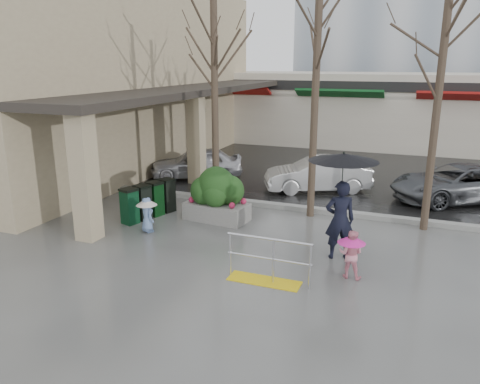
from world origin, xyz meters
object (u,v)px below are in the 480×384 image
Objects in this scene: tree_midwest at (318,39)px; car_b at (318,174)px; news_boxes at (149,200)px; car_a at (197,163)px; handrail at (267,266)px; planter at (217,195)px; child_blue at (147,211)px; tree_mideast at (443,52)px; woman at (341,194)px; child_pink at (351,251)px; tree_west at (214,46)px; car_c at (458,183)px.

tree_midwest is 5.49m from car_b.
car_a is (-0.91, 5.08, 0.10)m from news_boxes.
handrail is 5.55m from news_boxes.
car_b is (-0.60, 7.75, 0.25)m from handrail.
car_a is at bearing 122.99° from planter.
news_boxes is (-2.04, -0.54, -0.25)m from planter.
child_blue is (-4.10, 1.74, 0.23)m from handrail.
tree_mideast reaches higher than child_blue.
handrail is at bearing 36.26° from woman.
tree_mideast is 1.70× the size of car_b.
handrail is 4.45m from child_blue.
car_b is at bearing -93.87° from woman.
child_pink is at bearing -30.06° from planter.
handrail is 1.73× the size of child_pink.
woman is at bearing -123.44° from tree_mideast.
car_c is (7.50, 3.42, -4.45)m from tree_west.
car_b is at bearing 46.89° from tree_west.
planter is (-2.70, 3.41, 0.41)m from handrail.
car_b is (-2.24, 6.86, 0.00)m from child_pink.
tree_midwest is (3.20, 0.00, 0.15)m from tree_west.
child_pink reaches higher than news_boxes.
car_c is at bearing -135.77° from woman.
tree_west is 3.45× the size of planter.
tree_mideast reaches higher than car_b.
tree_west is 6.73× the size of child_blue.
tree_mideast is 7.26m from planter.
woman is 0.71× the size of car_a.
tree_mideast reaches higher than car_c.
news_boxes is (-1.38, -1.93, -4.55)m from tree_west.
news_boxes is (-0.65, 1.13, -0.07)m from child_blue.
child_pink is (1.64, 0.89, 0.25)m from handrail.
tree_mideast is 5.95m from child_pink.
tree_midwest is at bearing -83.67° from car_c.
tree_west is at bearing 124.99° from handrail.
news_boxes is at bearing -65.83° from car_b.
tree_midwest is at bearing -85.90° from woman.
child_pink is 0.24× the size of car_c.
child_pink is 5.02m from planter.
tree_west is 5.47m from child_blue.
tree_mideast is 5.91× the size of child_pink.
handrail is 7.78m from car_b.
tree_midwest is 6.84m from news_boxes.
woman is 1.34× the size of planter.
car_b is (-3.74, 2.95, -4.23)m from tree_mideast.
tree_west is 7.75m from child_pink.
car_b and car_c have the same top height.
car_c is (2.50, 7.32, 0.00)m from child_pink.
woman is at bearing 21.48° from car_a.
handrail is 9.20m from car_c.
car_b is (2.76, 2.95, -4.45)m from tree_west.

